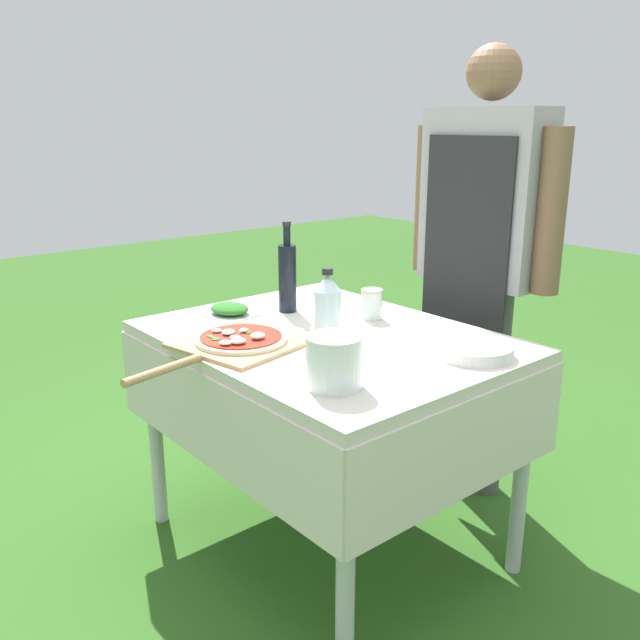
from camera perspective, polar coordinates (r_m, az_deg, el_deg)
The scene contains 10 objects.
ground_plane at distance 2.46m, azimuth 0.58°, elevation -18.24°, with size 12.00×12.00×0.00m, color #2D5B1E.
prep_table at distance 2.15m, azimuth 0.63°, elevation -3.69°, with size 1.13×0.87×0.75m.
person_cook at distance 2.55m, azimuth 13.47°, elevation 6.42°, with size 0.62×0.21×1.65m.
pizza_on_peel at distance 2.02m, azimuth -6.98°, elevation -1.84°, with size 0.39×0.61×0.05m.
oil_bottle at distance 2.36m, azimuth -2.76°, elevation 3.71°, with size 0.06×0.06×0.32m.
water_bottle at distance 1.92m, azimuth 0.63°, elevation 0.52°, with size 0.08×0.08×0.25m.
herb_container at distance 2.35m, azimuth -7.62°, elevation 0.86°, with size 0.19×0.17×0.04m.
mixing_tub at distance 1.69m, azimuth 1.19°, elevation -3.52°, with size 0.14×0.14×0.13m, color silver.
plate_stack at distance 1.98m, azimuth 12.85°, elevation -2.46°, with size 0.23×0.23×0.03m.
sauce_jar at distance 2.29m, azimuth 4.37°, elevation 1.21°, with size 0.07×0.07×0.10m.
Camera 1 is at (1.53, -1.32, 1.40)m, focal length 38.00 mm.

